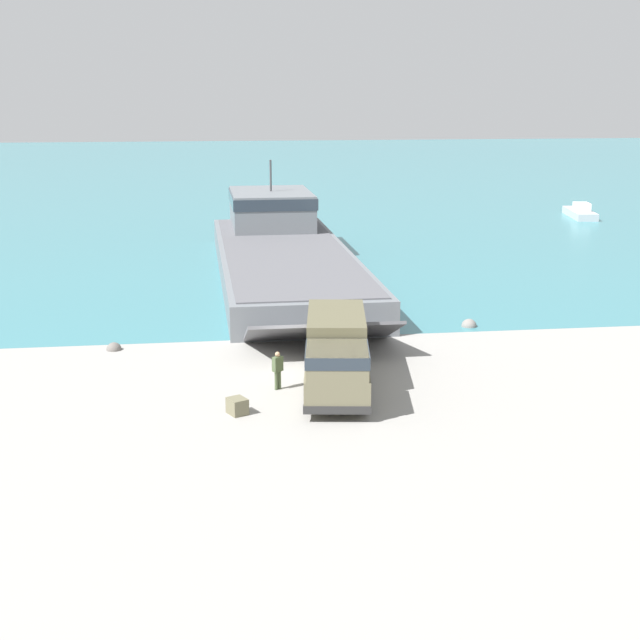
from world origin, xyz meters
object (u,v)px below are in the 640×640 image
Objects in this scene: military_truck at (336,353)px; moored_boat_a at (580,212)px; landing_craft at (281,247)px; soldier_on_ramp at (278,368)px; cargo_crate at (237,406)px.

moored_boat_a is at bearing 154.84° from military_truck.
soldier_on_ramp is at bearing -95.89° from landing_craft.
soldier_on_ramp is at bearing 56.33° from cargo_crate.
moored_boat_a is 62.53m from cargo_crate.
military_truck is 5.07m from cargo_crate.
moored_boat_a reaches higher than cargo_crate.
soldier_on_ramp is at bearing -116.15° from moored_boat_a.
landing_craft is 45.84× the size of cargo_crate.
cargo_crate is (-1.83, -2.75, -0.63)m from soldier_on_ramp.
cargo_crate is (-4.28, -2.41, -1.26)m from military_truck.
moored_boat_a is (31.86, 22.67, -1.15)m from landing_craft.
landing_craft is at bearing 139.07° from soldier_on_ramp.
moored_boat_a is at bearing 35.05° from landing_craft.
soldier_on_ramp is at bearing -89.72° from military_truck.
moored_boat_a is 8.95× the size of cargo_crate.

